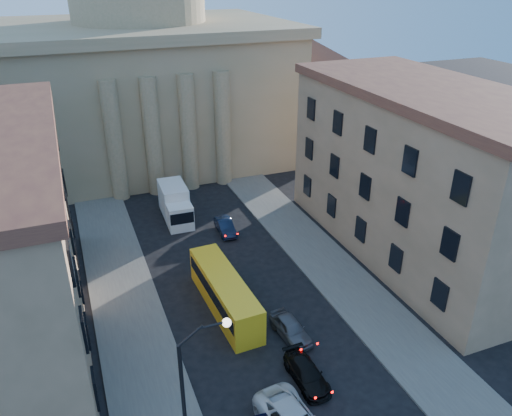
{
  "coord_description": "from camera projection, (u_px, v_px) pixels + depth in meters",
  "views": [
    {
      "loc": [
        -10.67,
        -9.43,
        23.45
      ],
      "look_at": [
        0.79,
        19.43,
        8.16
      ],
      "focal_mm": 35.0,
      "sensor_mm": 36.0,
      "label": 1
    }
  ],
  "objects": [
    {
      "name": "sidewalk_left",
      "position": [
        137.0,
        345.0,
        33.92
      ],
      "size": [
        5.0,
        60.0,
        0.15
      ],
      "primitive_type": "cube",
      "color": "#54514C",
      "rests_on": "ground"
    },
    {
      "name": "sidewalk_right",
      "position": [
        353.0,
        291.0,
        39.55
      ],
      "size": [
        5.0,
        60.0,
        0.15
      ],
      "primitive_type": "cube",
      "color": "#54514C",
      "rests_on": "ground"
    },
    {
      "name": "church",
      "position": [
        145.0,
        65.0,
        62.76
      ],
      "size": [
        68.02,
        28.76,
        36.6
      ],
      "color": "#8C7C56",
      "rests_on": "ground"
    },
    {
      "name": "building_right",
      "position": [
        422.0,
        172.0,
        42.45
      ],
      "size": [
        11.6,
        26.6,
        14.7
      ],
      "color": "tan",
      "rests_on": "ground"
    },
    {
      "name": "street_lamp",
      "position": [
        193.0,
        387.0,
        23.78
      ],
      "size": [
        2.62,
        0.44,
        8.83
      ],
      "color": "black",
      "rests_on": "ground"
    },
    {
      "name": "car_right_mid",
      "position": [
        307.0,
        373.0,
        30.88
      ],
      "size": [
        1.77,
        4.22,
        1.22
      ],
      "primitive_type": "imported",
      "rotation": [
        0.0,
        0.0,
        0.02
      ],
      "color": "black",
      "rests_on": "ground"
    },
    {
      "name": "car_right_far",
      "position": [
        291.0,
        328.0,
        34.56
      ],
      "size": [
        1.96,
        4.17,
        1.38
      ],
      "primitive_type": "imported",
      "rotation": [
        0.0,
        0.0,
        0.08
      ],
      "color": "#515156",
      "rests_on": "ground"
    },
    {
      "name": "car_right_distant",
      "position": [
        225.0,
        226.0,
        48.02
      ],
      "size": [
        1.58,
        4.0,
        1.29
      ],
      "primitive_type": "imported",
      "rotation": [
        0.0,
        0.0,
        -0.05
      ],
      "color": "black",
      "rests_on": "ground"
    },
    {
      "name": "city_bus",
      "position": [
        225.0,
        292.0,
        37.03
      ],
      "size": [
        2.67,
        9.95,
        2.78
      ],
      "rotation": [
        0.0,
        0.0,
        0.04
      ],
      "color": "yellow",
      "rests_on": "ground"
    },
    {
      "name": "box_truck",
      "position": [
        175.0,
        204.0,
        50.17
      ],
      "size": [
        2.63,
        6.29,
        3.41
      ],
      "rotation": [
        0.0,
        0.0,
        -0.03
      ],
      "color": "silver",
      "rests_on": "ground"
    }
  ]
}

